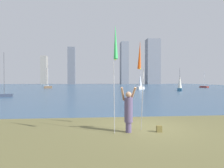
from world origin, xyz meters
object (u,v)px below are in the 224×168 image
(sailboat_3, at_px, (180,84))
(sailboat_4, at_px, (204,87))
(sailboat_6, at_px, (140,83))
(kite_flag_right, at_px, (140,57))
(sailboat_0, at_px, (4,95))
(person, at_px, (129,110))
(kite_flag_left, at_px, (115,44))
(bag, at_px, (159,129))
(sailboat_2, at_px, (48,87))
(sailboat_1, at_px, (47,87))

(sailboat_3, height_order, sailboat_4, sailboat_4)
(sailboat_6, bearing_deg, kite_flag_right, -103.54)
(sailboat_0, distance_m, sailboat_6, 30.59)
(person, distance_m, sailboat_3, 35.71)
(kite_flag_left, height_order, sailboat_6, sailboat_6)
(sailboat_3, bearing_deg, sailboat_0, -156.86)
(bag, distance_m, sailboat_2, 49.63)
(kite_flag_left, xyz_separation_m, sailboat_6, (10.49, 39.60, -2.08))
(person, distance_m, sailboat_6, 40.39)
(bag, relative_size, sailboat_2, 0.05)
(kite_flag_right, distance_m, sailboat_1, 53.59)
(person, xyz_separation_m, sailboat_3, (16.48, 31.67, 0.51))
(sailboat_2, bearing_deg, bag, -72.30)
(kite_flag_left, xyz_separation_m, sailboat_1, (-14.64, 52.09, -3.17))
(kite_flag_left, distance_m, kite_flag_right, 1.57)
(sailboat_0, bearing_deg, sailboat_6, 41.19)
(person, xyz_separation_m, kite_flag_right, (0.59, 0.52, 2.26))
(person, distance_m, sailboat_0, 23.11)
(kite_flag_left, height_order, sailboat_0, sailboat_0)
(kite_flag_right, bearing_deg, sailboat_0, 126.52)
(kite_flag_right, relative_size, bag, 14.38)
(sailboat_0, bearing_deg, kite_flag_right, -53.48)
(sailboat_1, xyz_separation_m, sailboat_4, (46.83, -3.37, -0.04))
(bag, height_order, sailboat_4, sailboat_4)
(sailboat_4, bearing_deg, bag, -122.08)
(sailboat_2, bearing_deg, sailboat_3, -27.11)
(sailboat_3, bearing_deg, kite_flag_left, -117.99)
(person, bearing_deg, sailboat_2, 122.40)
(person, relative_size, sailboat_1, 0.32)
(sailboat_1, height_order, sailboat_4, sailboat_1)
(sailboat_1, bearing_deg, sailboat_0, -86.27)
(kite_flag_left, height_order, kite_flag_right, kite_flag_left)
(kite_flag_right, bearing_deg, sailboat_4, 57.01)
(sailboat_4, bearing_deg, person, -123.20)
(person, xyz_separation_m, sailboat_4, (31.59, 48.28, -0.60))
(kite_flag_left, bearing_deg, sailboat_2, 105.53)
(kite_flag_left, bearing_deg, sailboat_0, 122.74)
(bag, relative_size, sailboat_3, 0.06)
(sailboat_0, distance_m, sailboat_3, 32.20)
(kite_flag_right, distance_m, sailboat_4, 57.01)
(sailboat_1, height_order, sailboat_3, sailboat_1)
(bag, relative_size, sailboat_4, 0.05)
(kite_flag_right, bearing_deg, bag, -42.35)
(person, xyz_separation_m, sailboat_0, (-13.11, 19.03, -0.62))
(person, height_order, sailboat_3, sailboat_3)
(kite_flag_right, distance_m, sailboat_0, 23.20)
(kite_flag_right, bearing_deg, sailboat_1, 107.20)
(bag, bearing_deg, kite_flag_right, 137.65)
(person, bearing_deg, sailboat_1, 122.50)
(bag, bearing_deg, sailboat_2, 107.70)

